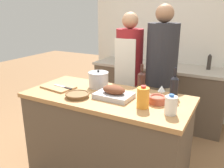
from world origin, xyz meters
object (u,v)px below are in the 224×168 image
knife_chef (64,87)px  person_cook_aproned (129,73)px  condiment_bottle_short (118,54)px  cutting_board (58,87)px  wine_bottle_dark (142,80)px  roasting_pan (114,93)px  wine_glass_left (93,76)px  mixing_bowl (157,99)px  condiment_bottle_tall (153,62)px  milk_jug (171,105)px  person_cook_guest (161,73)px  wicker_basket (77,95)px  wine_bottle_green (174,86)px  condiment_bottle_extra (209,63)px  wine_glass_right (162,89)px  stock_pot (98,80)px  juice_jug (143,98)px

knife_chef → person_cook_aproned: person_cook_aproned is taller
condiment_bottle_short → cutting_board: bearing=-83.6°
wine_bottle_dark → knife_chef: wine_bottle_dark is taller
roasting_pan → wine_glass_left: size_ratio=2.96×
mixing_bowl → wine_bottle_dark: 0.37m
cutting_board → condiment_bottle_tall: bearing=72.2°
wine_bottle_dark → condiment_bottle_short: wine_bottle_dark is taller
milk_jug → person_cook_guest: size_ratio=0.09×
knife_chef → person_cook_guest: size_ratio=0.14×
wine_bottle_dark → wine_glass_left: bearing=-177.6°
wicker_basket → person_cook_guest: person_cook_guest is taller
wine_bottle_green → wine_bottle_dark: 0.33m
roasting_pan → wine_bottle_dark: size_ratio=1.27×
wicker_basket → condiment_bottle_extra: bearing=64.1°
knife_chef → condiment_bottle_extra: (1.17, 1.73, 0.04)m
knife_chef → wine_bottle_dark: bearing=25.3°
roasting_pan → mixing_bowl: bearing=9.0°
condiment_bottle_short → condiment_bottle_extra: bearing=0.8°
wine_bottle_dark → condiment_bottle_extra: wine_bottle_dark is taller
wine_bottle_green → wine_glass_right: size_ratio=2.47×
person_cook_guest → stock_pot: bearing=-106.0°
milk_jug → wine_bottle_green: bearing=101.1°
person_cook_aproned → person_cook_guest: 0.41m
roasting_pan → juice_jug: (0.31, -0.08, 0.04)m
knife_chef → person_cook_guest: (0.74, 0.88, 0.03)m
wine_bottle_dark → wine_glass_right: 0.25m
wine_bottle_dark → condiment_bottle_extra: size_ratio=1.24×
juice_jug → person_cook_aproned: bearing=120.4°
juice_jug → person_cook_aproned: size_ratio=0.11×
roasting_pan → condiment_bottle_tall: 1.52m
milk_jug → wine_bottle_green: (-0.08, 0.39, 0.04)m
stock_pot → condiment_bottle_short: bearing=109.8°
milk_jug → person_cook_aproned: (-0.78, 0.95, -0.07)m
person_cook_aproned → wine_bottle_dark: bearing=-59.1°
wine_glass_right → knife_chef: wine_glass_right is taller
knife_chef → condiment_bottle_extra: bearing=56.1°
mixing_bowl → condiment_bottle_extra: condiment_bottle_extra is taller
wicker_basket → person_cook_aproned: person_cook_aproned is taller
stock_pot → juice_jug: (0.60, -0.29, 0.01)m
condiment_bottle_extra → person_cook_guest: size_ratio=0.12×
cutting_board → mixing_bowl: mixing_bowl is taller
wine_bottle_green → person_cook_aproned: (-0.70, 0.56, -0.10)m
stock_pot → wine_glass_right: (0.66, 0.02, -0.00)m
roasting_pan → wine_glass_left: (-0.42, 0.30, 0.03)m
wine_glass_right → condiment_bottle_short: (-1.20, 1.48, -0.02)m
wine_bottle_green → wine_glass_left: size_ratio=2.40×
wicker_basket → wine_glass_right: bearing=28.3°
mixing_bowl → milk_jug: (0.16, -0.16, 0.04)m
roasting_pan → wine_glass_right: roasting_pan is taller
mixing_bowl → person_cook_guest: bearing=105.1°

